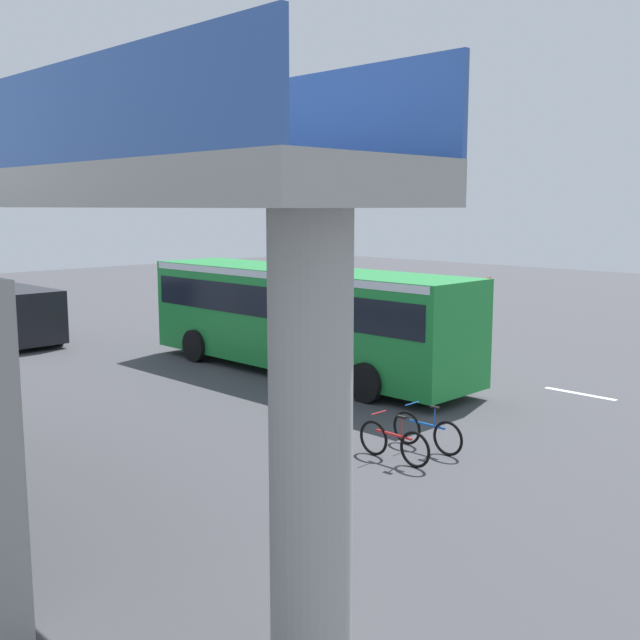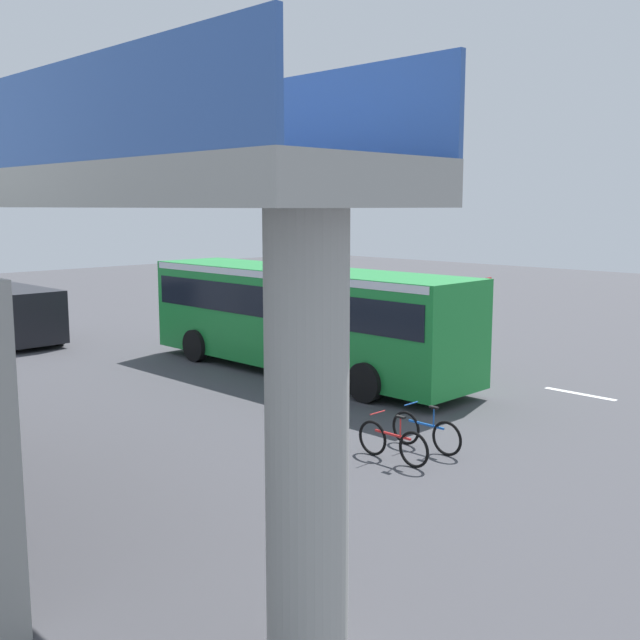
{
  "view_description": "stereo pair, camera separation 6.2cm",
  "coord_description": "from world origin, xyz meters",
  "px_view_note": "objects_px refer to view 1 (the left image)",
  "views": [
    {
      "loc": [
        -17.09,
        16.93,
        4.99
      ],
      "look_at": [
        -1.15,
        0.91,
        1.6
      ],
      "focal_mm": 42.75,
      "sensor_mm": 36.0,
      "label": 1
    },
    {
      "loc": [
        -17.13,
        16.89,
        4.99
      ],
      "look_at": [
        -1.15,
        0.91,
        1.6
      ],
      "focal_mm": 42.75,
      "sensor_mm": 36.0,
      "label": 2
    }
  ],
  "objects_px": {
    "city_bus": "(302,311)",
    "bicycle_red": "(394,443)",
    "bicycle_blue": "(427,432)",
    "traffic_sign": "(485,307)",
    "parked_van": "(12,311)"
  },
  "relations": [
    {
      "from": "city_bus",
      "to": "bicycle_red",
      "type": "bearing_deg",
      "value": 148.66
    },
    {
      "from": "bicycle_red",
      "to": "bicycle_blue",
      "type": "xyz_separation_m",
      "value": [
        -0.03,
        -1.03,
        0.0
      ]
    },
    {
      "from": "traffic_sign",
      "to": "city_bus",
      "type": "bearing_deg",
      "value": 53.28
    },
    {
      "from": "bicycle_blue",
      "to": "traffic_sign",
      "type": "bearing_deg",
      "value": -64.6
    },
    {
      "from": "traffic_sign",
      "to": "parked_van",
      "type": "bearing_deg",
      "value": 30.59
    },
    {
      "from": "bicycle_red",
      "to": "bicycle_blue",
      "type": "distance_m",
      "value": 1.03
    },
    {
      "from": "bicycle_red",
      "to": "parked_van",
      "type": "bearing_deg",
      "value": -0.92
    },
    {
      "from": "traffic_sign",
      "to": "bicycle_blue",
      "type": "bearing_deg",
      "value": 115.4
    },
    {
      "from": "bicycle_blue",
      "to": "parked_van",
      "type": "bearing_deg",
      "value": 2.32
    },
    {
      "from": "parked_van",
      "to": "bicycle_blue",
      "type": "bearing_deg",
      "value": -177.68
    },
    {
      "from": "city_bus",
      "to": "bicycle_blue",
      "type": "distance_m",
      "value": 8.0
    },
    {
      "from": "bicycle_red",
      "to": "bicycle_blue",
      "type": "bearing_deg",
      "value": -91.86
    },
    {
      "from": "city_bus",
      "to": "parked_van",
      "type": "height_order",
      "value": "city_bus"
    },
    {
      "from": "parked_van",
      "to": "traffic_sign",
      "type": "bearing_deg",
      "value": -149.41
    },
    {
      "from": "parked_van",
      "to": "bicycle_red",
      "type": "distance_m",
      "value": 18.26
    }
  ]
}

